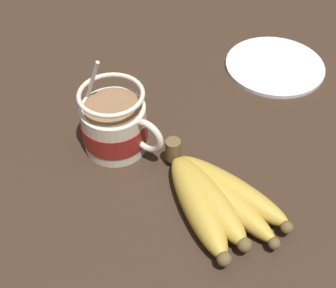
# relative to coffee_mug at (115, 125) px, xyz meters

# --- Properties ---
(table) EXTENTS (1.27, 1.27, 0.03)m
(table) POSITION_rel_coffee_mug_xyz_m (0.06, -0.01, -0.05)
(table) COLOR #332319
(table) RESTS_ON ground
(coffee_mug) EXTENTS (0.14, 0.09, 0.13)m
(coffee_mug) POSITION_rel_coffee_mug_xyz_m (0.00, 0.00, 0.00)
(coffee_mug) COLOR beige
(coffee_mug) RESTS_ON table
(banana_bunch) EXTENTS (0.19, 0.13, 0.04)m
(banana_bunch) POSITION_rel_coffee_mug_xyz_m (0.16, -0.02, -0.02)
(banana_bunch) COLOR brown
(banana_bunch) RESTS_ON table
(small_plate) EXTENTS (0.16, 0.16, 0.01)m
(small_plate) POSITION_rel_coffee_mug_xyz_m (0.11, 0.28, -0.03)
(small_plate) COLOR white
(small_plate) RESTS_ON table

